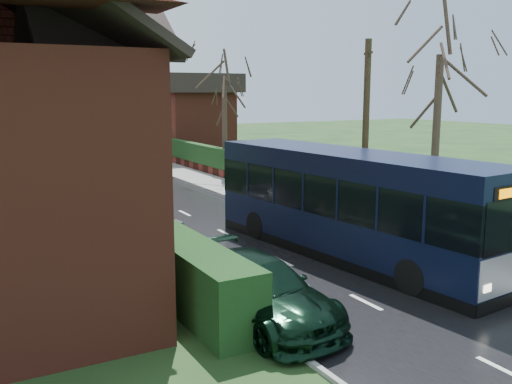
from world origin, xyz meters
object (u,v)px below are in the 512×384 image
bus (350,205)px  car_silver (140,216)px  car_green (257,290)px  bus_stop_sign (505,227)px  telegraph_pole (365,136)px

bus → car_silver: size_ratio=2.77×
bus → car_green: bearing=-154.4°
car_silver → bus_stop_sign: bus_stop_sign is taller
car_silver → bus_stop_sign: size_ratio=1.59×
bus → telegraph_pole: 4.08m
bus_stop_sign → telegraph_pole: size_ratio=0.36×
bus → car_silver: bearing=124.5°
bus → car_green: bus is taller
car_green → bus: bearing=26.2°
bus → bus_stop_sign: bus is taller
car_green → telegraph_pole: telegraph_pole is taller
car_green → bus_stop_sign: size_ratio=1.98×
telegraph_pole → car_silver: bearing=179.7°
bus → telegraph_pole: (2.60, 2.50, 1.91)m
car_silver → bus_stop_sign: (6.73, -10.23, 0.98)m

